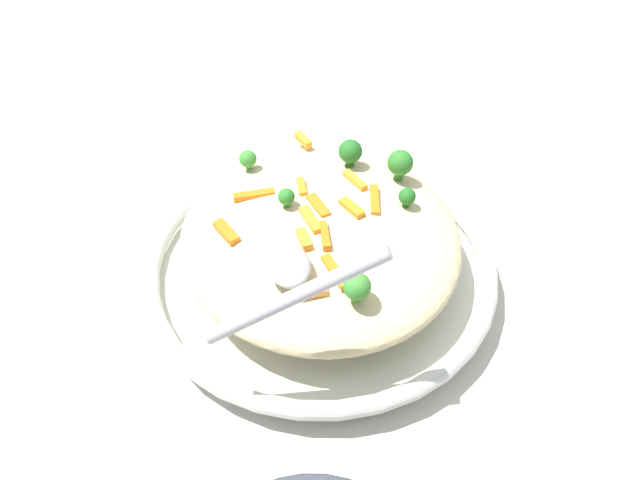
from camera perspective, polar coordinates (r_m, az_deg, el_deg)
The scene contains 23 objects.
ground_plane at distance 0.68m, azimuth -0.00°, elevation -3.74°, with size 2.40×2.40×0.00m, color beige.
serving_bowl at distance 0.67m, azimuth -0.00°, elevation -2.49°, with size 0.38×0.38×0.04m.
pasta_mound at distance 0.63m, azimuth -0.00°, elevation 0.50°, with size 0.30×0.29×0.07m, color beige.
carrot_piece_0 at distance 0.54m, azimuth -0.67°, elevation -4.87°, with size 0.02×0.01×0.01m, color orange.
carrot_piece_1 at distance 0.71m, azimuth -1.56°, elevation 9.26°, with size 0.03×0.01×0.01m, color orange.
carrot_piece_2 at distance 0.61m, azimuth -0.04°, elevation 3.19°, with size 0.03×0.01×0.01m, color orange.
carrot_piece_3 at distance 0.63m, azimuth -1.71°, elevation 4.96°, with size 0.03×0.01×0.01m, color orange.
carrot_piece_4 at distance 0.64m, azimuth 3.26°, elevation 5.55°, with size 0.03×0.01×0.01m, color orange.
carrot_piece_5 at distance 0.61m, azimuth 2.94°, elevation 3.02°, with size 0.03×0.01×0.01m, color orange.
carrot_piece_6 at distance 0.62m, azimuth 5.00°, elevation 3.84°, with size 0.04×0.01×0.01m, color orange.
carrot_piece_7 at distance 0.58m, azimuth 0.46°, elevation 0.41°, with size 0.03×0.01×0.01m, color orange.
carrot_piece_8 at distance 0.59m, azimuth -0.87°, elevation 1.90°, with size 0.04×0.01×0.01m, color orange.
carrot_piece_9 at distance 0.63m, azimuth -6.15°, elevation 4.18°, with size 0.04×0.01×0.01m, color orange.
carrot_piece_10 at distance 0.58m, azimuth -1.48°, elevation 0.09°, with size 0.02×0.01×0.01m, color orange.
carrot_piece_11 at distance 0.59m, azimuth -8.60°, elevation 0.48°, with size 0.03×0.01×0.01m, color orange.
carrot_piece_12 at distance 0.55m, azimuth 1.42°, elevation -2.96°, with size 0.04×0.01×0.01m, color orange.
broccoli_floret_0 at distance 0.66m, azimuth 2.82°, elevation 8.16°, with size 0.03×0.03×0.03m.
broccoli_floret_1 at distance 0.65m, azimuth 7.44°, elevation 7.06°, with size 0.03×0.03×0.03m.
broccoli_floret_2 at distance 0.53m, azimuth 3.55°, elevation -4.34°, with size 0.02×0.02×0.03m.
broccoli_floret_3 at distance 0.62m, azimuth 8.07°, elevation 3.99°, with size 0.02×0.02×0.02m.
broccoli_floret_4 at distance 0.61m, azimuth -3.14°, elevation 4.00°, with size 0.02×0.02×0.02m.
broccoli_floret_5 at distance 0.67m, azimuth -6.70°, elevation 7.46°, with size 0.02×0.02×0.02m.
serving_spoon at distance 0.52m, azimuth -2.78°, elevation -3.27°, with size 0.11×0.15×0.09m.
Camera 1 is at (0.43, -0.13, 0.51)m, focal length 34.54 mm.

